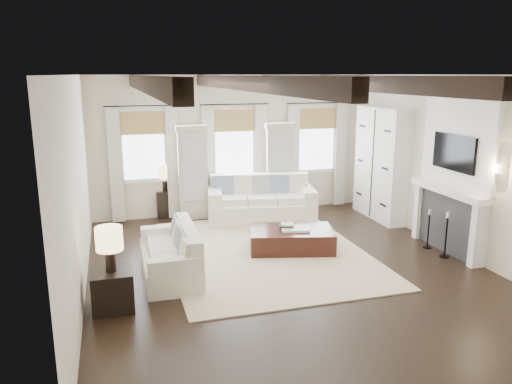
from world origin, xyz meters
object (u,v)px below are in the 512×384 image
object	(u,v)px
ottoman	(291,240)
side_table_front	(113,290)
side_table_back	(166,204)
sofa_left	(173,256)
sofa_back	(261,203)

from	to	relation	value
ottoman	side_table_front	xyz separation A→B (m)	(-3.23, -1.56, 0.08)
side_table_back	side_table_front	bearing A→B (deg)	-105.27
ottoman	sofa_left	bearing A→B (deg)	-151.69
sofa_left	side_table_back	bearing A→B (deg)	85.74
sofa_left	side_table_back	xyz separation A→B (m)	(0.26, 3.50, -0.02)
ottoman	side_table_back	world-z (taller)	side_table_back
sofa_back	side_table_back	size ratio (longest dim) A/B	4.12
sofa_left	side_table_back	size ratio (longest dim) A/B	3.10
ottoman	side_table_front	world-z (taller)	side_table_front
sofa_left	side_table_back	world-z (taller)	sofa_left
sofa_back	sofa_left	bearing A→B (deg)	-131.31
ottoman	side_table_back	xyz separation A→B (m)	(-2.00, 2.93, 0.10)
side_table_front	side_table_back	distance (m)	4.66
sofa_back	side_table_front	distance (m)	4.85
sofa_back	sofa_left	size ratio (longest dim) A/B	1.33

